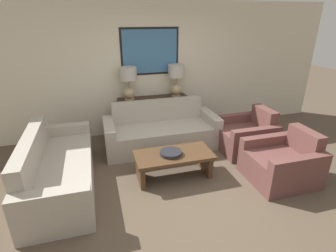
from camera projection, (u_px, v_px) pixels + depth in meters
The scene contains 11 objects.
ground_plane at pixel (191, 197), 3.69m from camera, with size 20.00×20.00×0.00m, color brown.
back_wall at pixel (150, 70), 5.42m from camera, with size 8.06×0.12×2.65m.
console_table at pixel (154, 116), 5.54m from camera, with size 1.44×0.37×0.80m.
table_lamp_left at pixel (128, 80), 5.11m from camera, with size 0.33×0.33×0.65m.
table_lamp_right at pixel (176, 77), 5.36m from camera, with size 0.33×0.33×0.65m.
couch_by_back_wall at pixel (161, 132), 5.04m from camera, with size 2.13×0.86×0.85m.
couch_by_side at pixel (58, 170), 3.79m from camera, with size 0.86×2.13×0.85m.
coffee_table at pixel (174, 160), 4.05m from camera, with size 1.19×0.58×0.41m.
decorative_bowl at pixel (171, 153), 3.98m from camera, with size 0.34×0.34×0.05m.
armchair_near_back_wall at pixel (246, 136), 4.92m from camera, with size 0.94×0.87×0.79m.
armchair_near_camera at pixel (282, 163), 4.00m from camera, with size 0.94×0.87×0.79m.
Camera 1 is at (-1.13, -2.81, 2.35)m, focal length 28.00 mm.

